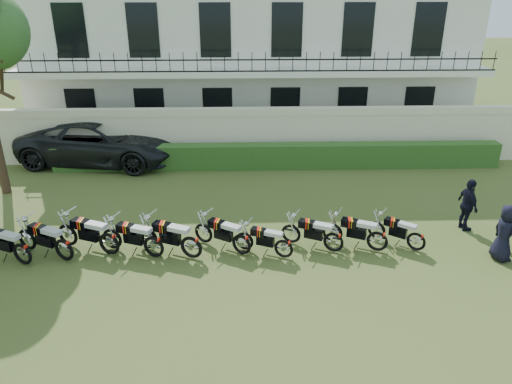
% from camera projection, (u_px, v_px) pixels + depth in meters
% --- Properties ---
extents(ground, '(100.00, 100.00, 0.00)m').
position_uv_depth(ground, '(259.00, 262.00, 13.78)').
color(ground, '#3E4E1F').
rests_on(ground, ground).
extents(perimeter_wall, '(30.00, 0.35, 2.30)m').
position_uv_depth(perimeter_wall, '(252.00, 135.00, 20.62)').
color(perimeter_wall, beige).
rests_on(perimeter_wall, ground).
extents(hedge, '(18.00, 0.60, 1.00)m').
position_uv_depth(hedge, '(278.00, 156.00, 20.18)').
color(hedge, '#1E4318').
rests_on(hedge, ground).
extents(building, '(20.40, 9.60, 7.40)m').
position_uv_depth(building, '(250.00, 51.00, 25.03)').
color(building, white).
rests_on(building, ground).
extents(motorcycle_0, '(1.85, 0.97, 1.09)m').
position_uv_depth(motorcycle_0, '(21.00, 249.00, 13.44)').
color(motorcycle_0, black).
rests_on(motorcycle_0, ground).
extents(motorcycle_1, '(1.86, 1.03, 1.11)m').
position_uv_depth(motorcycle_1, '(63.00, 245.00, 13.63)').
color(motorcycle_1, black).
rests_on(motorcycle_1, ground).
extents(motorcycle_2, '(1.98, 0.98, 1.15)m').
position_uv_depth(motorcycle_2, '(109.00, 239.00, 13.91)').
color(motorcycle_2, black).
rests_on(motorcycle_2, ground).
extents(motorcycle_3, '(1.89, 0.89, 1.08)m').
position_uv_depth(motorcycle_3, '(153.00, 242.00, 13.80)').
color(motorcycle_3, black).
rests_on(motorcycle_3, ground).
extents(motorcycle_4, '(1.95, 0.99, 1.14)m').
position_uv_depth(motorcycle_4, '(191.00, 242.00, 13.74)').
color(motorcycle_4, black).
rests_on(motorcycle_4, ground).
extents(motorcycle_5, '(1.68, 1.10, 1.05)m').
position_uv_depth(motorcycle_5, '(242.00, 240.00, 13.94)').
color(motorcycle_5, black).
rests_on(motorcycle_5, ground).
extents(motorcycle_6, '(1.63, 0.82, 0.95)m').
position_uv_depth(motorcycle_6, '(284.00, 244.00, 13.79)').
color(motorcycle_6, black).
rests_on(motorcycle_6, ground).
extents(motorcycle_7, '(1.74, 0.91, 1.02)m').
position_uv_depth(motorcycle_7, '(334.00, 238.00, 14.08)').
color(motorcycle_7, black).
rests_on(motorcycle_7, ground).
extents(motorcycle_8, '(1.78, 0.92, 1.04)m').
position_uv_depth(motorcycle_8, '(378.00, 237.00, 14.11)').
color(motorcycle_8, black).
rests_on(motorcycle_8, ground).
extents(motorcycle_9, '(1.45, 1.12, 0.95)m').
position_uv_depth(motorcycle_9, '(417.00, 237.00, 14.16)').
color(motorcycle_9, black).
rests_on(motorcycle_9, ground).
extents(suv, '(6.86, 3.87, 1.81)m').
position_uv_depth(suv, '(100.00, 141.00, 20.65)').
color(suv, black).
rests_on(suv, ground).
extents(officer_3, '(0.70, 0.91, 1.65)m').
position_uv_depth(officer_3, '(505.00, 233.00, 13.60)').
color(officer_3, black).
rests_on(officer_3, ground).
extents(officer_5, '(0.52, 1.02, 1.67)m').
position_uv_depth(officer_5, '(468.00, 205.00, 15.19)').
color(officer_5, black).
rests_on(officer_5, ground).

